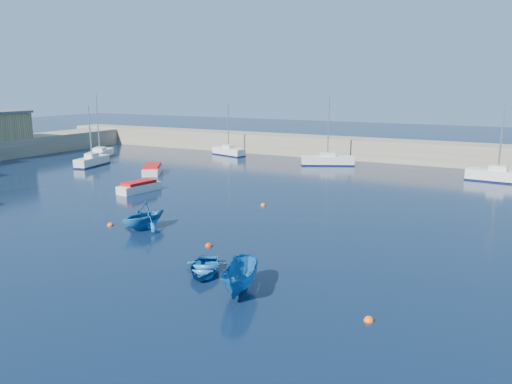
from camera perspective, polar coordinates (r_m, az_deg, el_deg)
The scene contains 16 objects.
ground at distance 27.13m, azimuth -18.58°, elevation -8.80°, with size 220.00×220.00×0.00m, color black.
back_wall at distance 66.40m, azimuth 11.33°, elevation 4.90°, with size 96.00×4.50×2.60m, color gray.
sailboat_3 at distance 62.26m, azimuth -18.23°, elevation 3.39°, with size 2.49×5.40×7.04m.
sailboat_4 at distance 68.39m, azimuth -17.42°, elevation 4.17°, with size 4.53×6.56×8.43m.
sailboat_5 at distance 68.27m, azimuth -3.16°, elevation 4.68°, with size 5.46×3.02×7.04m.
sailboat_6 at distance 60.37m, azimuth 8.16°, elevation 3.63°, with size 6.34×4.28×8.20m.
sailboat_7 at distance 54.89m, azimuth 25.88°, elevation 1.73°, with size 5.94×2.20×7.81m.
motorboat_1 at distance 45.85m, azimuth -13.22°, elevation 0.58°, with size 1.99×4.19×0.99m.
motorboat_2 at distance 55.29m, azimuth -11.74°, elevation 2.58°, with size 3.87×4.88×0.97m.
dinghy_center at distance 25.71m, azimuth -5.96°, elevation -8.58°, with size 2.27×3.18×0.66m, color #175EA0.
dinghy_left at distance 33.97m, azimuth -12.72°, elevation -2.61°, with size 3.04×3.52×1.86m, color #175EA0.
dinghy_right at distance 23.19m, azimuth -1.82°, elevation -9.84°, with size 1.40×3.73×1.44m, color #175EA0.
buoy_0 at distance 35.53m, azimuth -16.31°, elevation -3.70°, with size 0.43×0.43×0.43m, color #FF5C0D.
buoy_1 at distance 29.94m, azimuth -5.44°, elevation -6.21°, with size 0.45×0.45×0.45m, color #AF300D.
buoy_2 at distance 21.44m, azimuth 12.77°, elevation -14.19°, with size 0.42×0.42×0.42m, color #FF5C0D.
buoy_3 at distance 39.66m, azimuth 0.83°, elevation -1.57°, with size 0.41×0.41×0.41m, color #FF5C0D.
Camera 1 is at (18.77, -17.18, 9.40)m, focal length 35.00 mm.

